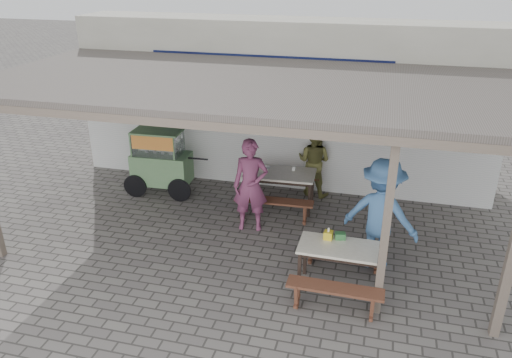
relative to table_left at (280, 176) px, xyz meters
The scene contains 17 objects.
ground 2.12m from the table_left, 98.66° to the right, with size 60.00×60.00×0.00m, color #635F5A.
back_wall 1.93m from the table_left, 100.76° to the left, with size 9.00×1.28×3.50m.
warung_roof 2.33m from the table_left, 104.77° to the right, with size 9.00×4.21×2.81m.
table_left is the anchor object (origin of this frame).
bench_left_street 0.72m from the table_left, 87.25° to the right, with size 1.51×0.35×0.45m.
bench_left_wall 0.72m from the table_left, 92.75° to the left, with size 1.51×0.35×0.45m.
table_right 2.89m from the table_left, 59.55° to the right, with size 1.26×0.65×0.75m.
bench_right_street 3.43m from the table_left, 64.76° to the right, with size 1.36×0.30×0.45m.
bench_right_wall 2.42m from the table_left, 52.12° to the right, with size 1.36×0.30×0.45m.
vendor_cart 2.57m from the table_left, behind, with size 1.75×0.73×1.40m.
patron_street_side 1.07m from the table_left, 108.19° to the right, with size 0.64×0.42×1.74m, color #7B375B.
patron_wall_side 0.96m from the table_left, 53.34° to the left, with size 0.73×0.57×1.49m, color brown.
patron_right_table 2.62m from the table_left, 40.22° to the right, with size 1.21×0.70×1.87m, color teal.
tissue_box 2.63m from the table_left, 61.72° to the right, with size 0.13×0.13×0.13m, color gold.
donation_box 2.68m from the table_left, 58.02° to the right, with size 0.16×0.10×0.10m, color #2F6B37.
condiment_jar 0.33m from the table_left, 35.90° to the left, with size 0.07×0.07×0.08m, color white.
condiment_bowl 0.34m from the table_left, 167.10° to the left, with size 0.21×0.21×0.05m, color white.
Camera 1 is at (2.13, -6.93, 4.65)m, focal length 35.00 mm.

